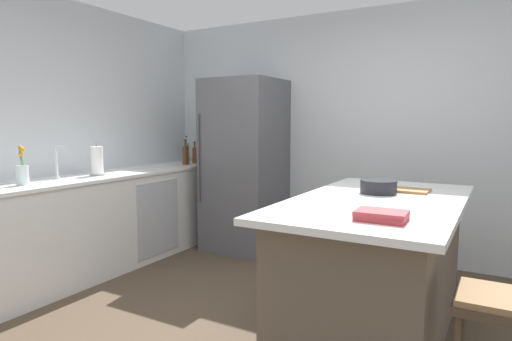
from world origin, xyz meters
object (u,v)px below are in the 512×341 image
(mixing_bowl, at_px, (378,187))
(refrigerator, at_px, (245,165))
(vinegar_bottle, at_px, (195,155))
(wine_bottle, at_px, (199,150))
(paper_towel_roll, at_px, (97,161))
(sink_faucet, at_px, (58,161))
(cookbook_stack, at_px, (381,215))
(kitchen_island, at_px, (376,267))
(cutting_board, at_px, (404,190))
(syrup_bottle, at_px, (185,155))
(flower_vase, at_px, (22,173))
(gin_bottle, at_px, (187,153))
(bar_stool, at_px, (497,321))

(mixing_bowl, bearing_deg, refrigerator, 147.87)
(vinegar_bottle, bearing_deg, wine_bottle, 92.43)
(paper_towel_roll, xyz_separation_m, vinegar_bottle, (0.05, 1.43, -0.03))
(sink_faucet, bearing_deg, paper_towel_roll, 77.71)
(wine_bottle, bearing_deg, vinegar_bottle, -87.57)
(vinegar_bottle, bearing_deg, cookbook_stack, -36.40)
(kitchen_island, bearing_deg, mixing_bowl, 103.73)
(refrigerator, bearing_deg, sink_faucet, -117.37)
(cutting_board, bearing_deg, syrup_bottle, 163.00)
(paper_towel_roll, relative_size, cookbook_stack, 1.21)
(paper_towel_roll, distance_m, mixing_bowl, 2.59)
(flower_vase, height_order, gin_bottle, gin_bottle)
(vinegar_bottle, bearing_deg, syrup_bottle, -88.50)
(wine_bottle, bearing_deg, cutting_board, -22.41)
(gin_bottle, relative_size, mixing_bowl, 1.33)
(bar_stool, height_order, wine_bottle, wine_bottle)
(gin_bottle, height_order, syrup_bottle, gin_bottle)
(refrigerator, bearing_deg, flower_vase, -111.04)
(flower_vase, height_order, paper_towel_roll, flower_vase)
(paper_towel_roll, height_order, cutting_board, paper_towel_roll)
(wine_bottle, relative_size, cutting_board, 1.13)
(kitchen_island, bearing_deg, syrup_bottle, 154.59)
(gin_bottle, height_order, mixing_bowl, gin_bottle)
(bar_stool, bearing_deg, paper_towel_roll, 169.20)
(cutting_board, bearing_deg, bar_stool, -59.66)
(wine_bottle, height_order, cutting_board, wine_bottle)
(refrigerator, relative_size, gin_bottle, 5.66)
(refrigerator, bearing_deg, mixing_bowl, -32.13)
(paper_towel_roll, xyz_separation_m, wine_bottle, (0.04, 1.53, 0.03))
(sink_faucet, bearing_deg, wine_bottle, 86.32)
(syrup_bottle, height_order, cookbook_stack, syrup_bottle)
(flower_vase, height_order, cutting_board, flower_vase)
(kitchen_island, xyz_separation_m, vinegar_bottle, (-2.59, 1.41, 0.56))
(wine_bottle, bearing_deg, flower_vase, -90.99)
(wine_bottle, height_order, syrup_bottle, wine_bottle)
(paper_towel_roll, distance_m, syrup_bottle, 1.25)
(kitchen_island, xyz_separation_m, gin_bottle, (-2.64, 1.32, 0.59))
(kitchen_island, xyz_separation_m, sink_faucet, (-2.71, -0.38, 0.62))
(paper_towel_roll, bearing_deg, vinegar_bottle, 88.09)
(vinegar_bottle, relative_size, mixing_bowl, 1.05)
(bar_stool, distance_m, sink_faucet, 3.48)
(bar_stool, relative_size, sink_faucet, 2.22)
(kitchen_island, relative_size, cutting_board, 5.47)
(sink_faucet, relative_size, mixing_bowl, 1.19)
(refrigerator, distance_m, syrup_bottle, 0.77)
(paper_towel_roll, height_order, wine_bottle, wine_bottle)
(sink_faucet, relative_size, syrup_bottle, 1.00)
(sink_faucet, bearing_deg, bar_stool, -4.62)
(refrigerator, xyz_separation_m, vinegar_bottle, (-0.76, 0.08, 0.09))
(flower_vase, relative_size, vinegar_bottle, 1.20)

